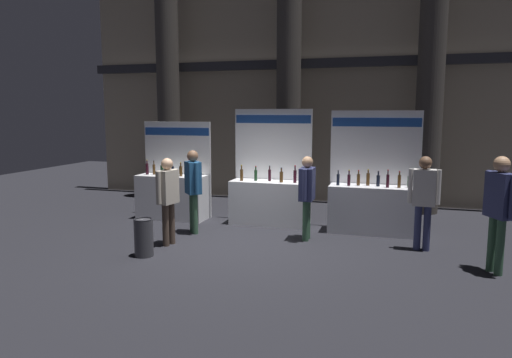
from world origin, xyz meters
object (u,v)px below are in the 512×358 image
object	(u,v)px
exhibitor_booth_2	(373,203)
exhibitor_booth_0	(173,193)
visitor_2	(168,194)
visitor_4	(307,190)
trash_bin	(144,237)
visitor_3	(193,184)
visitor_1	(424,195)
visitor_0	(499,203)
exhibitor_booth_1	(269,197)

from	to	relation	value
exhibitor_booth_2	exhibitor_booth_0	bearing A→B (deg)	-179.85
visitor_2	visitor_4	world-z (taller)	visitor_2
trash_bin	visitor_3	world-z (taller)	visitor_3
trash_bin	visitor_1	world-z (taller)	visitor_1
visitor_2	visitor_4	bearing A→B (deg)	-53.02
visitor_2	visitor_3	xyz separation A→B (m)	(0.09, 0.93, 0.05)
exhibitor_booth_0	visitor_2	xyz separation A→B (m)	(0.94, -2.03, 0.37)
visitor_0	visitor_3	distance (m)	5.53
exhibitor_booth_0	visitor_1	world-z (taller)	exhibitor_booth_0
exhibitor_booth_1	visitor_2	distance (m)	2.57
exhibitor_booth_0	visitor_3	size ratio (longest dim) A/B	1.32
visitor_3	visitor_0	bearing A→B (deg)	38.38
visitor_0	visitor_2	distance (m)	5.55
exhibitor_booth_0	visitor_4	xyz separation A→B (m)	(3.34, -0.93, 0.39)
exhibitor_booth_1	visitor_4	bearing A→B (deg)	-45.38
exhibitor_booth_2	trash_bin	size ratio (longest dim) A/B	3.77
exhibitor_booth_0	visitor_2	world-z (taller)	exhibitor_booth_0
exhibitor_booth_1	visitor_1	world-z (taller)	exhibitor_booth_1
exhibitor_booth_2	trash_bin	distance (m)	4.63
exhibitor_booth_0	exhibitor_booth_1	xyz separation A→B (m)	(2.30, 0.12, 0.01)
trash_bin	visitor_3	size ratio (longest dim) A/B	0.39
visitor_4	exhibitor_booth_2	bearing A→B (deg)	-52.08
exhibitor_booth_2	visitor_4	world-z (taller)	exhibitor_booth_2
visitor_4	visitor_1	bearing A→B (deg)	-93.05
trash_bin	visitor_4	bearing A→B (deg)	36.76
exhibitor_booth_2	visitor_4	xyz separation A→B (m)	(-1.19, -0.94, 0.38)
trash_bin	visitor_1	size ratio (longest dim) A/B	0.39
exhibitor_booth_2	trash_bin	world-z (taller)	exhibitor_booth_2
visitor_2	visitor_3	distance (m)	0.94
exhibitor_booth_0	visitor_4	distance (m)	3.49
exhibitor_booth_2	visitor_4	distance (m)	1.56
visitor_0	visitor_1	bearing A→B (deg)	-159.80
exhibitor_booth_0	exhibitor_booth_2	bearing A→B (deg)	0.15
visitor_4	visitor_3	bearing A→B (deg)	93.82
visitor_2	visitor_0	bearing A→B (deg)	-77.24
exhibitor_booth_2	visitor_0	distance (m)	2.84
trash_bin	visitor_4	distance (m)	3.17
visitor_1	visitor_3	bearing A→B (deg)	-177.47
exhibitor_booth_2	visitor_2	world-z (taller)	exhibitor_booth_2
visitor_2	visitor_3	bearing A→B (deg)	6.91
exhibitor_booth_0	visitor_4	world-z (taller)	exhibitor_booth_0
exhibitor_booth_0	visitor_0	size ratio (longest dim) A/B	1.24
visitor_0	visitor_4	bearing A→B (deg)	-135.34
exhibitor_booth_0	visitor_1	bearing A→B (deg)	-10.67
exhibitor_booth_2	visitor_0	bearing A→B (deg)	-45.65
exhibitor_booth_0	exhibitor_booth_1	size ratio (longest dim) A/B	0.89
exhibitor_booth_2	visitor_1	size ratio (longest dim) A/B	1.47
exhibitor_booth_0	visitor_4	size ratio (longest dim) A/B	1.38
exhibitor_booth_0	visitor_2	distance (m)	2.27
visitor_1	trash_bin	bearing A→B (deg)	-157.49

